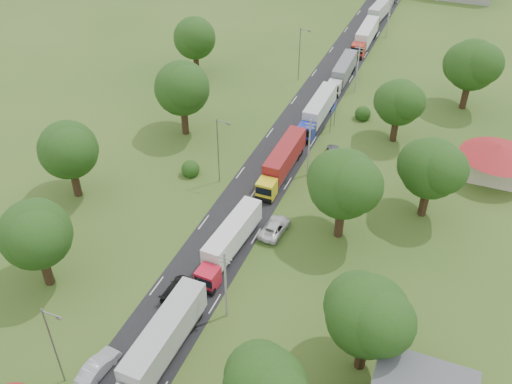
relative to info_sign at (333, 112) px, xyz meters
The scene contains 31 objects.
ground 35.51m from the info_sign, 98.45° to the right, with size 260.00×260.00×0.00m, color #31501A.
road 16.16m from the info_sign, 109.12° to the right, with size 8.00×200.00×0.04m, color black.
info_sign is the anchor object (origin of this frame).
pole_1 42.03m from the info_sign, 89.59° to the right, with size 1.60×0.24×9.00m.
pole_2 14.10m from the info_sign, 88.77° to the right, with size 1.60×0.24×9.00m.
pole_3 14.10m from the info_sign, 88.77° to the left, with size 1.60×0.24×9.00m.
pole_4 42.03m from the info_sign, 89.59° to the left, with size 1.60×0.24×9.00m.
lamp_0 56.06m from the info_sign, 100.86° to the right, with size 2.03×0.22×10.00m.
lamp_1 22.75m from the info_sign, 117.81° to the right, with size 2.03×0.22×10.00m.
lamp_2 18.51m from the info_sign, 125.11° to the left, with size 2.03×0.22×10.00m.
tree_3 45.52m from the info_sign, 70.96° to the right, with size 8.80×8.80×11.07m.
tree_4 26.47m from the info_sign, 72.59° to the right, with size 9.60×9.60×12.05m.
tree_5 24.15m from the info_sign, 45.10° to the right, with size 8.80×8.80×11.07m.
tree_6 10.43m from the info_sign, ahead, with size 8.00×8.00×10.10m.
tree_7 24.63m from the info_sign, 38.92° to the left, with size 9.60×9.60×12.05m.
tree_10 49.37m from the info_sign, 114.26° to the right, with size 8.80×8.80×11.07m.
tree_11 40.61m from the info_sign, 132.36° to the right, with size 8.80×8.80×11.07m.
tree_12 23.88m from the info_sign, 155.14° to the right, with size 9.60×9.60×12.05m.
tree_13 31.21m from the info_sign, 160.83° to the left, with size 8.80×8.80×11.07m.
house_cream 25.31m from the info_sign, 11.40° to the right, with size 10.08×10.08×5.80m.
truck_0 49.73m from the info_sign, 93.76° to the right, with size 2.89×15.51×4.30m.
truck_1 33.26m from the info_sign, 95.70° to the right, with size 3.11×13.86×3.83m.
truck_2 15.33m from the info_sign, 102.00° to the right, with size 2.51×14.49×4.02m.
truck_3 3.18m from the info_sign, 157.04° to the left, with size 2.48×14.46×4.01m.
truck_4 17.61m from the info_sign, 99.58° to the left, with size 2.63×13.63×3.77m.
truck_5 35.59m from the info_sign, 94.70° to the left, with size 2.80×14.94×4.14m.
truck_6 51.17m from the info_sign, 93.82° to the left, with size 3.29×14.56×4.02m.
car_lane_mid 53.68m from the info_sign, 98.79° to the right, with size 1.72×4.93×1.62m, color #AAACB3.
car_lane_rear 41.66m from the info_sign, 98.57° to the right, with size 1.90×4.67×1.35m, color black.
car_verge_near 27.56m from the info_sign, 89.37° to the right, with size 2.53×5.49×1.52m, color silver.
car_verge_far 8.74m from the info_sign, 74.31° to the right, with size 1.87×4.66×1.59m, color #595A60.
Camera 1 is at (23.42, -43.58, 46.54)m, focal length 40.00 mm.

